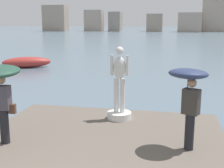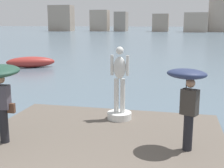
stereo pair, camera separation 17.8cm
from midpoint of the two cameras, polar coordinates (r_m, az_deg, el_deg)
The scene contains 5 objects.
ground_plane at distance 42.91m, azimuth 8.98°, elevation 7.11°, with size 400.00×400.00×0.00m, color slate.
statue_white_figure at distance 9.22m, azimuth 0.88°, elevation -1.97°, with size 0.76×0.76×2.27m.
onlooker_right at distance 7.09m, azimuth 13.89°, elevation -0.62°, with size 1.22×1.23×1.97m.
boat_mid at distance 23.48m, azimuth -16.28°, elevation 4.03°, with size 3.73×2.55×0.82m.
distant_skyline at distance 112.63m, azimuth 9.60°, elevation 12.17°, with size 92.46×11.52×13.85m.
Camera 1 is at (1.74, -2.76, 3.39)m, focal length 47.62 mm.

